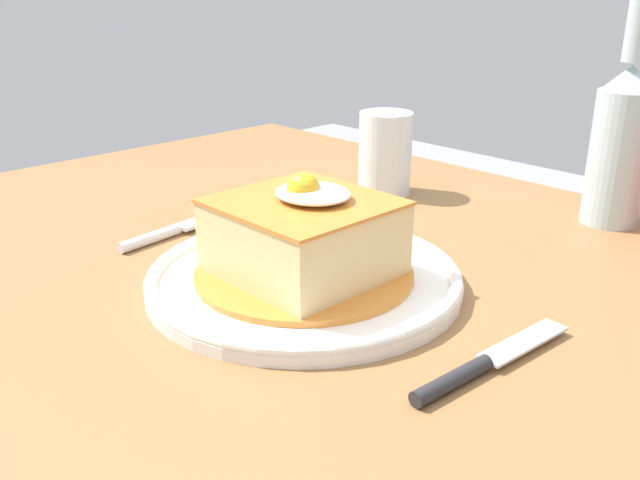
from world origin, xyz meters
TOP-DOWN VIEW (x-y plane):
  - dining_table at (0.00, 0.00)m, footprint 1.14×0.84m
  - main_plate at (0.02, -0.03)m, footprint 0.29×0.29m
  - sandwich_meal at (0.02, -0.03)m, footprint 0.20×0.20m
  - fork at (-0.17, -0.06)m, footprint 0.03×0.14m
  - knife at (0.21, -0.05)m, footprint 0.03×0.17m
  - beer_bottle_clear at (0.13, 0.34)m, footprint 0.06×0.06m
  - drinking_glass at (-0.12, 0.24)m, footprint 0.07×0.07m

SIDE VIEW (x-z plane):
  - dining_table at x=0.00m, z-range 0.25..0.97m
  - fork at x=-0.17m, z-range 0.72..0.73m
  - knife at x=0.21m, z-range 0.72..0.73m
  - main_plate at x=0.02m, z-range 0.72..0.74m
  - drinking_glass at x=-0.12m, z-range 0.71..0.82m
  - sandwich_meal at x=0.02m, z-range 0.72..0.82m
  - beer_bottle_clear at x=0.13m, z-range 0.69..0.95m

